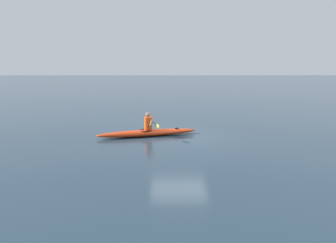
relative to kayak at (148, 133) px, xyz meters
The scene contains 3 objects.
ground_plane 1.44m from the kayak, 169.29° to the left, with size 160.00×160.00×0.00m, color #233847.
kayak is the anchor object (origin of this frame).
kayaker 0.48m from the kayak, 165.36° to the right, with size 0.69×2.34×0.79m.
Camera 1 is at (0.71, 13.36, 3.18)m, focal length 33.07 mm.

